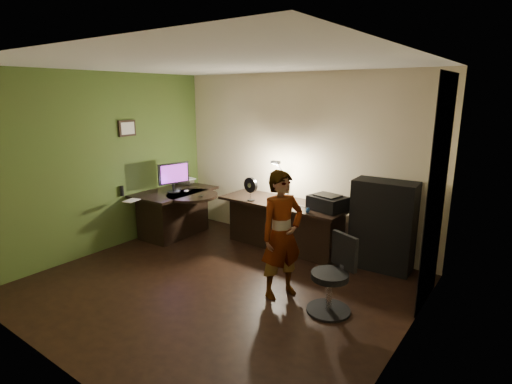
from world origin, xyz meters
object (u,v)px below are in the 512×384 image
Objects in this scene: person at (282,235)px; desk_right at (282,225)px; office_chair at (330,275)px; desk_left at (175,213)px; monitor at (173,181)px; cabinet at (383,225)px.

desk_right is at bearing 55.77° from person.
office_chair is at bearing -67.97° from person.
desk_right is (1.82, 0.54, -0.01)m from desk_left.
desk_right is 1.54m from person.
desk_right is at bearing 36.31° from monitor.
monitor is at bearing -158.02° from desk_right.
desk_left is 0.88× the size of person.
cabinet is (3.31, 0.76, 0.23)m from desk_left.
monitor is at bearing -167.87° from cabinet.
monitor reaches higher than desk_right.
office_chair is at bearing -40.65° from desk_right.
desk_right is at bearing 160.65° from office_chair.
office_chair is (-0.06, -1.49, -0.18)m from cabinet.
cabinet is at bearing 30.57° from monitor.
desk_left is 3.40m from cabinet.
person is at bearing -17.99° from desk_left.
person is at bearing -118.53° from cabinet.
desk_left is 1.54× the size of office_chair.
office_chair is (1.43, -1.28, 0.06)m from desk_right.
cabinet reaches higher than office_chair.
desk_left is at bearing -162.15° from desk_right.
cabinet is at bearing 110.07° from office_chair.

